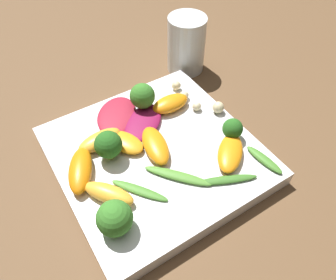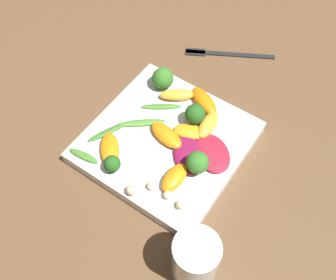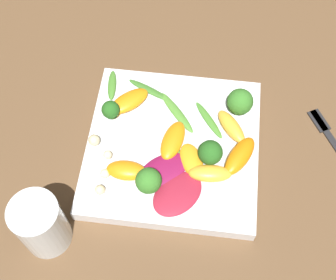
% 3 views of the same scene
% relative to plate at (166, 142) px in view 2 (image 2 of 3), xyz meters
% --- Properties ---
extents(ground_plane, '(2.40, 2.40, 0.00)m').
position_rel_plate_xyz_m(ground_plane, '(0.00, 0.00, -0.01)').
color(ground_plane, brown).
extents(plate, '(0.27, 0.27, 0.03)m').
position_rel_plate_xyz_m(plate, '(0.00, 0.00, 0.00)').
color(plate, white).
rests_on(plate, ground_plane).
extents(drinking_glass, '(0.07, 0.07, 0.10)m').
position_rel_plate_xyz_m(drinking_glass, '(0.17, 0.17, 0.04)').
color(drinking_glass, white).
rests_on(drinking_glass, ground_plane).
extents(fork, '(0.11, 0.18, 0.01)m').
position_rel_plate_xyz_m(fork, '(-0.27, -0.04, -0.01)').
color(fork, '#262628').
rests_on(fork, ground_plane).
extents(radicchio_leaf_0, '(0.10, 0.10, 0.01)m').
position_rel_plate_xyz_m(radicchio_leaf_0, '(-0.02, 0.09, 0.02)').
color(radicchio_leaf_0, maroon).
rests_on(radicchio_leaf_0, plate).
extents(radicchio_leaf_1, '(0.10, 0.09, 0.01)m').
position_rel_plate_xyz_m(radicchio_leaf_1, '(0.01, 0.05, 0.02)').
color(radicchio_leaf_1, maroon).
rests_on(radicchio_leaf_1, plate).
extents(orange_segment_0, '(0.08, 0.07, 0.02)m').
position_rel_plate_xyz_m(orange_segment_0, '(0.08, -0.07, 0.02)').
color(orange_segment_0, orange).
rests_on(orange_segment_0, plate).
extents(orange_segment_1, '(0.06, 0.08, 0.02)m').
position_rel_plate_xyz_m(orange_segment_1, '(-0.11, 0.02, 0.02)').
color(orange_segment_1, orange).
rests_on(orange_segment_1, plate).
extents(orange_segment_2, '(0.06, 0.03, 0.02)m').
position_rel_plate_xyz_m(orange_segment_2, '(0.06, 0.06, 0.02)').
color(orange_segment_2, orange).
rests_on(orange_segment_2, plate).
extents(orange_segment_3, '(0.07, 0.03, 0.02)m').
position_rel_plate_xyz_m(orange_segment_3, '(-0.06, 0.05, 0.02)').
color(orange_segment_3, '#FCAD33').
rests_on(orange_segment_3, plate).
extents(orange_segment_4, '(0.05, 0.07, 0.01)m').
position_rel_plate_xyz_m(orange_segment_4, '(-0.03, 0.03, 0.02)').
color(orange_segment_4, orange).
rests_on(orange_segment_4, plate).
extents(orange_segment_5, '(0.06, 0.07, 0.02)m').
position_rel_plate_xyz_m(orange_segment_5, '(-0.09, -0.04, 0.02)').
color(orange_segment_5, '#FCAD33').
rests_on(orange_segment_5, plate).
extents(orange_segment_6, '(0.05, 0.08, 0.02)m').
position_rel_plate_xyz_m(orange_segment_6, '(-0.00, 0.00, 0.02)').
color(orange_segment_6, orange).
rests_on(orange_segment_6, plate).
extents(broccoli_floret_0, '(0.03, 0.03, 0.03)m').
position_rel_plate_xyz_m(broccoli_floret_0, '(0.11, -0.04, 0.03)').
color(broccoli_floret_0, '#84AD5B').
rests_on(broccoli_floret_0, plate).
extents(broccoli_floret_1, '(0.04, 0.04, 0.05)m').
position_rel_plate_xyz_m(broccoli_floret_1, '(0.03, 0.08, 0.04)').
color(broccoli_floret_1, '#7A9E51').
rests_on(broccoli_floret_1, plate).
extents(broccoli_floret_2, '(0.04, 0.04, 0.05)m').
position_rel_plate_xyz_m(broccoli_floret_2, '(-0.06, 0.02, 0.04)').
color(broccoli_floret_2, '#84AD5B').
rests_on(broccoli_floret_2, plate).
extents(broccoli_floret_3, '(0.04, 0.04, 0.04)m').
position_rel_plate_xyz_m(broccoli_floret_3, '(-0.10, -0.08, 0.03)').
color(broccoli_floret_3, '#7A9E51').
rests_on(broccoli_floret_3, plate).
extents(arugula_sprig_0, '(0.06, 0.07, 0.01)m').
position_rel_plate_xyz_m(arugula_sprig_0, '(-0.05, -0.05, 0.02)').
color(arugula_sprig_0, '#47842D').
rests_on(arugula_sprig_0, plate).
extents(arugula_sprig_1, '(0.04, 0.09, 0.01)m').
position_rel_plate_xyz_m(arugula_sprig_1, '(-0.01, 0.03, 0.02)').
color(arugula_sprig_1, '#518E33').
rests_on(arugula_sprig_1, plate).
extents(arugula_sprig_2, '(0.02, 0.06, 0.01)m').
position_rel_plate_xyz_m(arugula_sprig_2, '(0.12, -0.10, 0.02)').
color(arugula_sprig_2, '#47842D').
rests_on(arugula_sprig_2, plate).
extents(arugula_sprig_3, '(0.08, 0.05, 0.01)m').
position_rel_plate_xyz_m(arugula_sprig_3, '(0.05, -0.10, 0.02)').
color(arugula_sprig_3, '#3D7528').
rests_on(arugula_sprig_3, plate).
extents(arugula_sprig_4, '(0.07, 0.08, 0.01)m').
position_rel_plate_xyz_m(arugula_sprig_4, '(-0.00, -0.06, 0.02)').
color(arugula_sprig_4, '#518E33').
rests_on(arugula_sprig_4, plate).
extents(macadamia_nut_0, '(0.01, 0.01, 0.01)m').
position_rel_plate_xyz_m(macadamia_nut_0, '(0.10, 0.04, 0.02)').
color(macadamia_nut_0, beige).
rests_on(macadamia_nut_0, plate).
extents(macadamia_nut_1, '(0.02, 0.02, 0.02)m').
position_rel_plate_xyz_m(macadamia_nut_1, '(0.10, 0.10, 0.02)').
color(macadamia_nut_1, beige).
rests_on(macadamia_nut_1, plate).
extents(macadamia_nut_2, '(0.01, 0.01, 0.01)m').
position_rel_plate_xyz_m(macadamia_nut_2, '(0.10, 0.07, 0.02)').
color(macadamia_nut_2, beige).
rests_on(macadamia_nut_2, plate).
extents(macadamia_nut_3, '(0.02, 0.02, 0.02)m').
position_rel_plate_xyz_m(macadamia_nut_3, '(0.12, 0.01, 0.02)').
color(macadamia_nut_3, beige).
rests_on(macadamia_nut_3, plate).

